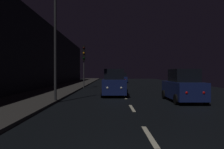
{
  "coord_description": "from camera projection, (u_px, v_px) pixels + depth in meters",
  "views": [
    {
      "loc": [
        -1.17,
        -3.4,
        1.88
      ],
      "look_at": [
        -0.95,
        20.16,
        1.71
      ],
      "focal_mm": 34.64,
      "sensor_mm": 36.0,
      "label": 1
    }
  ],
  "objects": [
    {
      "name": "ground",
      "position": [
        119.0,
        88.0,
        27.92
      ],
      "size": [
        25.83,
        84.0,
        0.02
      ],
      "primitive_type": "cube",
      "color": "black"
    },
    {
      "name": "sidewalk_left",
      "position": [
        67.0,
        87.0,
        27.86
      ],
      "size": [
        4.4,
        84.0,
        0.15
      ],
      "primitive_type": "cube",
      "color": "#33302D",
      "rests_on": "ground"
    },
    {
      "name": "building_facade_left",
      "position": [
        38.0,
        53.0,
        24.31
      ],
      "size": [
        0.8,
        63.0,
        8.2
      ],
      "primitive_type": "cube",
      "color": "black",
      "rests_on": "ground"
    },
    {
      "name": "lane_centerline",
      "position": [
        132.0,
        108.0,
        11.5
      ],
      "size": [
        0.16,
        12.39,
        0.01
      ],
      "color": "beige",
      "rests_on": "ground"
    },
    {
      "name": "traffic_light_far_left",
      "position": [
        84.0,
        57.0,
        26.72
      ],
      "size": [
        0.32,
        0.46,
        5.28
      ],
      "rotation": [
        0.0,
        0.0,
        -1.53
      ],
      "color": "#38383A",
      "rests_on": "ground"
    },
    {
      "name": "streetlamp_overhead",
      "position": [
        62.0,
        18.0,
        13.56
      ],
      "size": [
        1.7,
        0.44,
        8.19
      ],
      "color": "#2D2D30",
      "rests_on": "ground"
    },
    {
      "name": "car_approaching_headlights",
      "position": [
        114.0,
        83.0,
        17.9
      ],
      "size": [
        2.02,
        4.38,
        2.21
      ],
      "rotation": [
        0.0,
        0.0,
        -1.57
      ],
      "color": "#141E51",
      "rests_on": "ground"
    },
    {
      "name": "car_distant_taillights",
      "position": [
        123.0,
        78.0,
        41.05
      ],
      "size": [
        1.75,
        3.79,
        1.91
      ],
      "rotation": [
        0.0,
        0.0,
        1.57
      ],
      "color": "#141E51",
      "rests_on": "ground"
    },
    {
      "name": "car_parked_right_near",
      "position": [
        183.0,
        87.0,
        14.14
      ],
      "size": [
        1.95,
        4.23,
        2.13
      ],
      "rotation": [
        0.0,
        0.0,
        1.57
      ],
      "color": "#141E51",
      "rests_on": "ground"
    }
  ]
}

